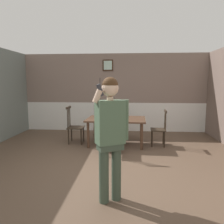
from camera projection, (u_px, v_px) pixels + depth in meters
ground_plane at (104, 166)px, 4.47m from camera, size 7.43×7.43×0.00m
room_back_partition at (114, 94)px, 7.63m from camera, size 6.46×0.17×2.71m
dining_table at (116, 121)px, 5.96m from camera, size 1.64×1.12×0.73m
chair_near_window at (160, 129)px, 5.84m from camera, size 0.43×0.43×0.98m
chair_by_doorway at (75, 126)px, 6.12m from camera, size 0.45×0.45×1.05m
chair_at_table_head at (119, 122)px, 6.88m from camera, size 0.44×0.44×0.98m
chair_opposite_corner at (112, 135)px, 5.08m from camera, size 0.42×0.42×1.02m
person_figure at (111, 131)px, 3.01m from camera, size 0.49×0.37×1.79m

